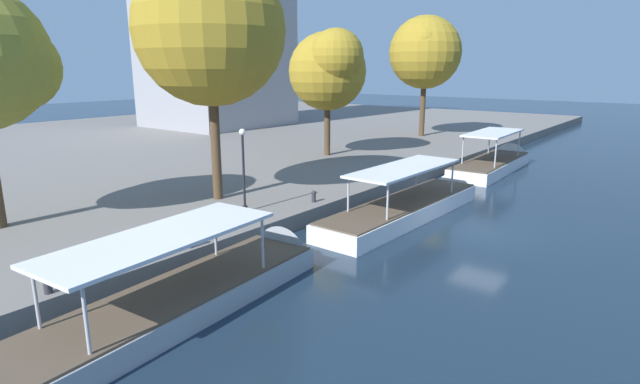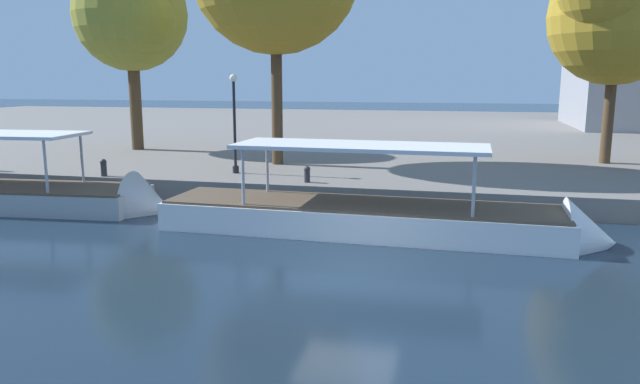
# 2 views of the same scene
# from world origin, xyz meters

# --- Properties ---
(ground_plane) EXTENTS (220.00, 220.00, 0.00)m
(ground_plane) POSITION_xyz_m (0.00, 0.00, 0.00)
(ground_plane) COLOR #192838
(dock_promenade) EXTENTS (120.00, 55.00, 0.84)m
(dock_promenade) POSITION_xyz_m (0.00, 34.76, 0.42)
(dock_promenade) COLOR slate
(dock_promenade) RESTS_ON ground_plane
(tour_boat_0) EXTENTS (13.69, 3.86, 3.94)m
(tour_boat_0) POSITION_xyz_m (-13.76, 4.75, 0.34)
(tour_boat_0) COLOR #9EA3A8
(tour_boat_0) RESTS_ON ground_plane
(tour_boat_1) EXTENTS (13.83, 3.06, 3.90)m
(tour_boat_1) POSITION_xyz_m (0.54, 4.12, 0.30)
(tour_boat_1) COLOR white
(tour_boat_1) RESTS_ON ground_plane
(tour_boat_2) EXTENTS (12.27, 3.38, 4.18)m
(tour_boat_2) POSITION_xyz_m (15.98, 4.93, 0.40)
(tour_boat_2) COLOR white
(tour_boat_2) RESTS_ON ground_plane
(mooring_bollard_0) EXTENTS (0.29, 0.29, 0.78)m
(mooring_bollard_0) POSITION_xyz_m (-17.14, 7.72, 1.26)
(mooring_bollard_0) COLOR #2D2D33
(mooring_bollard_0) RESTS_ON dock_promenade
(mooring_bollard_1) EXTENTS (0.27, 0.27, 0.72)m
(mooring_bollard_1) POSITION_xyz_m (-11.67, 7.57, 1.23)
(mooring_bollard_1) COLOR #2D2D33
(mooring_bollard_1) RESTS_ON dock_promenade
(mooring_bollard_2) EXTENTS (0.25, 0.25, 0.64)m
(mooring_bollard_2) POSITION_xyz_m (-3.12, 8.05, 1.19)
(mooring_bollard_2) COLOR #2D2D33
(mooring_bollard_2) RESTS_ON dock_promenade
(lamp_post) EXTENTS (0.32, 0.32, 4.15)m
(lamp_post) POSITION_xyz_m (-6.68, 9.62, 3.05)
(lamp_post) COLOR black
(lamp_post) RESTS_ON dock_promenade
(tree_1) EXTENTS (7.32, 7.32, 12.18)m
(tree_1) POSITION_xyz_m (25.17, 16.04, 9.53)
(tree_1) COLOR #4C3823
(tree_1) RESTS_ON dock_promenade
(tree_2) EXTENTS (7.76, 7.76, 12.77)m
(tree_2) POSITION_xyz_m (-5.57, 12.46, 9.80)
(tree_2) COLOR #4C3823
(tree_2) RESTS_ON dock_promenade
(tree_3) EXTENTS (6.16, 6.62, 9.94)m
(tree_3) POSITION_xyz_m (9.10, 16.15, 7.79)
(tree_3) COLOR #4C3823
(tree_3) RESTS_ON dock_promenade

